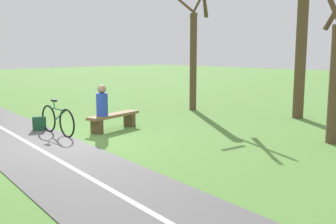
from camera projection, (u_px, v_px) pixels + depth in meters
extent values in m
plane|color=#548438|center=(58.00, 143.00, 9.30)|extent=(80.00, 80.00, 0.00)
cube|color=#565454|center=(127.00, 200.00, 5.72)|extent=(6.41, 36.01, 0.02)
cube|color=silver|center=(127.00, 199.00, 5.72)|extent=(3.84, 31.79, 0.00)
cube|color=brown|center=(114.00, 115.00, 10.84)|extent=(1.78, 0.68, 0.08)
cube|color=brown|center=(129.00, 120.00, 11.40)|extent=(0.22, 0.35, 0.37)
cube|color=brown|center=(97.00, 127.00, 10.34)|extent=(0.22, 0.35, 0.37)
cylinder|color=#2847B7|center=(102.00, 105.00, 10.43)|extent=(0.36, 0.36, 0.61)
sphere|color=#9E755B|center=(102.00, 89.00, 10.36)|extent=(0.23, 0.23, 0.23)
torus|color=black|center=(67.00, 123.00, 9.82)|extent=(0.05, 0.73, 0.73)
torus|color=black|center=(49.00, 119.00, 10.51)|extent=(0.05, 0.73, 0.73)
cylinder|color=#237038|center=(57.00, 109.00, 10.12)|extent=(0.04, 0.82, 0.04)
cylinder|color=#237038|center=(60.00, 116.00, 10.04)|extent=(0.04, 0.59, 0.34)
cylinder|color=#237038|center=(54.00, 105.00, 10.21)|extent=(0.03, 0.03, 0.20)
cube|color=black|center=(54.00, 100.00, 10.19)|extent=(0.08, 0.20, 0.05)
cube|color=#1E4C2D|center=(39.00, 124.00, 10.71)|extent=(0.40, 0.32, 0.40)
cube|color=#245B37|center=(39.00, 125.00, 10.82)|extent=(0.24, 0.14, 0.18)
cylinder|color=brown|center=(336.00, 85.00, 9.11)|extent=(0.34, 0.34, 2.76)
cylinder|color=brown|center=(335.00, 11.00, 8.75)|extent=(0.25, 0.54, 0.82)
cylinder|color=brown|center=(335.00, 13.00, 9.08)|extent=(0.54, 0.40, 0.83)
cylinder|color=brown|center=(301.00, 53.00, 12.49)|extent=(0.35, 0.35, 4.20)
cylinder|color=brown|center=(193.00, 62.00, 14.34)|extent=(0.25, 0.25, 3.50)
cylinder|color=brown|center=(204.00, 0.00, 13.90)|extent=(0.74, 0.49, 1.17)
cylinder|color=brown|center=(205.00, 3.00, 13.90)|extent=(0.82, 0.52, 0.95)
cylinder|color=brown|center=(187.00, 6.00, 13.71)|extent=(0.21, 0.91, 0.69)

